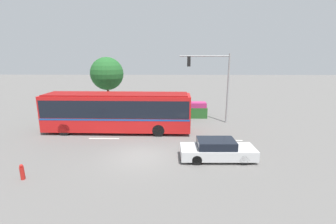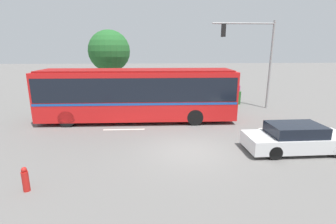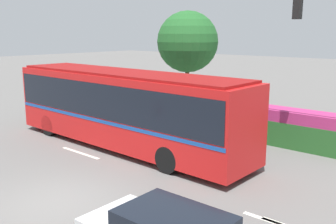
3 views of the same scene
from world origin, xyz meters
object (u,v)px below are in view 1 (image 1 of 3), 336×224
(sedan_foreground, at_px, (217,150))
(street_tree_left, at_px, (107,74))
(fire_hydrant, at_px, (22,172))
(traffic_light_pole, at_px, (217,78))
(city_bus, at_px, (117,110))

(sedan_foreground, height_order, street_tree_left, street_tree_left)
(street_tree_left, relative_size, fire_hydrant, 7.35)
(sedan_foreground, height_order, traffic_light_pole, traffic_light_pole)
(city_bus, xyz_separation_m, sedan_foreground, (7.52, -5.46, -1.28))
(city_bus, height_order, fire_hydrant, city_bus)
(sedan_foreground, xyz_separation_m, street_tree_left, (-10.56, 13.86, 3.76))
(city_bus, relative_size, street_tree_left, 1.96)
(city_bus, height_order, street_tree_left, street_tree_left)
(city_bus, bearing_deg, sedan_foreground, 144.88)
(traffic_light_pole, bearing_deg, city_bus, 18.80)
(traffic_light_pole, distance_m, fire_hydrant, 16.94)
(sedan_foreground, relative_size, fire_hydrant, 5.43)
(street_tree_left, bearing_deg, traffic_light_pole, -24.25)
(sedan_foreground, xyz_separation_m, fire_hydrant, (-10.75, -2.68, -0.20))
(traffic_light_pole, bearing_deg, street_tree_left, -24.25)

